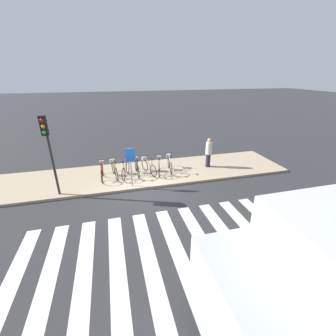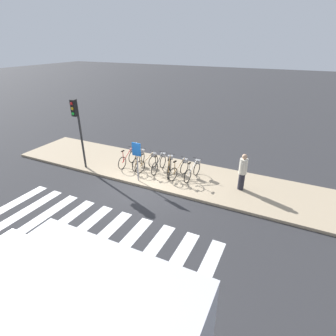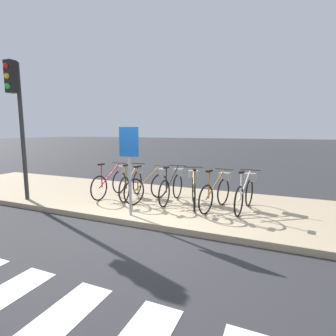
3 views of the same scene
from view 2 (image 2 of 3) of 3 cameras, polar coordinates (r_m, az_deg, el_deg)
ground_plane at (r=11.80m, az=-5.45°, el=-4.28°), size 120.00×120.00×0.00m
sidewalk at (r=13.04m, az=-1.71°, el=-0.75°), size 16.06×3.32×0.12m
road_crosswalk at (r=8.48m, az=-28.18°, el=-22.25°), size 8.55×8.00×0.01m
parked_bicycle_0 at (r=13.57m, az=-8.63°, el=2.31°), size 0.46×1.53×0.94m
parked_bicycle_1 at (r=13.34m, az=-6.27°, el=2.03°), size 0.46×1.52×0.94m
parked_bicycle_2 at (r=12.96m, az=-4.33°, el=1.38°), size 0.62×1.46×0.94m
parked_bicycle_3 at (r=12.83m, az=-1.83°, el=1.18°), size 0.46×1.53×0.94m
parked_bicycle_4 at (r=12.52m, az=0.32°, el=0.54°), size 0.64×1.45×0.94m
parked_bicycle_5 at (r=12.26m, az=2.65°, el=-0.08°), size 0.51×1.50×0.94m
parked_bicycle_6 at (r=12.17m, az=5.55°, el=-0.39°), size 0.46×1.52×0.94m
truck at (r=5.40m, az=-21.60°, el=-30.58°), size 4.78×2.25×2.76m
pedestrian at (r=11.45m, az=15.94°, el=-0.68°), size 0.34×0.34×1.64m
traffic_light at (r=13.09m, az=-19.19°, el=9.79°), size 0.24×0.40×3.43m
sign_post at (r=11.60m, az=-6.80°, el=2.76°), size 0.44×0.07×1.85m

